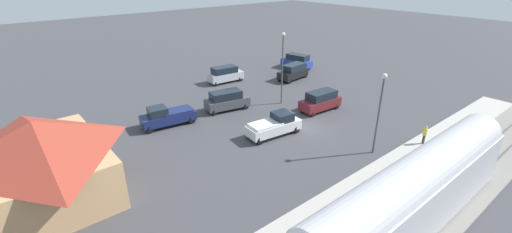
# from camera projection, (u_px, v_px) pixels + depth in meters

# --- Properties ---
(ground_plane) EXTENTS (200.00, 200.00, 0.00)m
(ground_plane) POSITION_uv_depth(u_px,v_px,m) (305.00, 128.00, 34.41)
(ground_plane) COLOR #424247
(railway_track) EXTENTS (4.80, 70.00, 0.30)m
(railway_track) POSITION_uv_depth(u_px,v_px,m) (449.00, 192.00, 24.53)
(railway_track) COLOR gray
(railway_track) RESTS_ON ground
(platform) EXTENTS (3.20, 46.00, 0.30)m
(platform) POSITION_uv_depth(u_px,v_px,m) (397.00, 168.00, 27.32)
(platform) COLOR #B7B2A8
(platform) RESTS_ON ground
(station_building) EXTENTS (10.89, 8.35, 5.76)m
(station_building) POSITION_uv_depth(u_px,v_px,m) (41.00, 158.00, 23.12)
(station_building) COLOR tan
(station_building) RESTS_ON ground
(pedestrian_on_platform) EXTENTS (0.36, 0.36, 1.71)m
(pedestrian_on_platform) POSITION_uv_depth(u_px,v_px,m) (425.00, 134.00, 30.38)
(pedestrian_on_platform) COLOR #333338
(pedestrian_on_platform) RESTS_ON platform
(pickup_navy) EXTENTS (2.73, 5.63, 2.14)m
(pickup_navy) POSITION_uv_depth(u_px,v_px,m) (167.00, 116.00, 34.55)
(pickup_navy) COLOR navy
(pickup_navy) RESTS_ON ground
(suv_blue) EXTENTS (5.18, 3.09, 2.22)m
(suv_blue) POSITION_uv_depth(u_px,v_px,m) (297.00, 61.00, 54.19)
(suv_blue) COLOR #283D9E
(suv_blue) RESTS_ON ground
(suv_silver) EXTENTS (2.39, 5.06, 2.22)m
(suv_silver) POSITION_uv_depth(u_px,v_px,m) (225.00, 74.00, 47.55)
(suv_silver) COLOR silver
(suv_silver) RESTS_ON ground
(suv_charcoal) EXTENTS (2.87, 5.19, 2.22)m
(suv_charcoal) POSITION_uv_depth(u_px,v_px,m) (227.00, 100.00, 38.32)
(suv_charcoal) COLOR #47494F
(suv_charcoal) RESTS_ON ground
(suv_maroon) EXTENTS (2.30, 5.02, 2.22)m
(suv_maroon) POSITION_uv_depth(u_px,v_px,m) (321.00, 101.00, 38.20)
(suv_maroon) COLOR maroon
(suv_maroon) RESTS_ON ground
(pickup_white) EXTENTS (2.55, 5.59, 2.14)m
(pickup_white) POSITION_uv_depth(u_px,v_px,m) (275.00, 125.00, 32.59)
(pickup_white) COLOR white
(pickup_white) RESTS_ON ground
(suv_black) EXTENTS (2.56, 5.11, 2.22)m
(suv_black) POSITION_uv_depth(u_px,v_px,m) (293.00, 72.00, 48.73)
(suv_black) COLOR black
(suv_black) RESTS_ON ground
(light_pole_near_platform) EXTENTS (0.44, 0.44, 7.16)m
(light_pole_near_platform) POSITION_uv_depth(u_px,v_px,m) (380.00, 104.00, 28.05)
(light_pole_near_platform) COLOR #515156
(light_pole_near_platform) RESTS_ON ground
(light_pole_lot_center) EXTENTS (0.44, 0.44, 8.32)m
(light_pole_lot_center) POSITION_uv_depth(u_px,v_px,m) (283.00, 60.00, 38.49)
(light_pole_lot_center) COLOR #515156
(light_pole_lot_center) RESTS_ON ground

